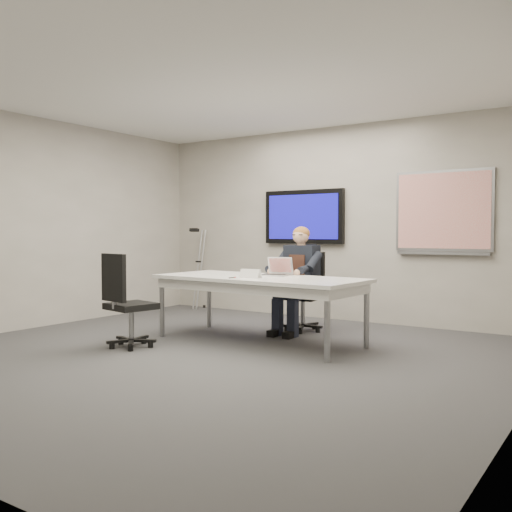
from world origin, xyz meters
The scene contains 14 objects.
floor centered at (0.00, 0.00, 0.00)m, with size 6.00×6.00×0.02m, color #353537.
ceiling centered at (0.00, 0.00, 2.80)m, with size 6.00×6.00×0.02m, color white.
wall_back centered at (0.00, 3.00, 1.40)m, with size 6.00×0.02×2.80m, color gray.
wall_left centered at (-3.00, 0.00, 1.40)m, with size 0.02×6.00×2.80m, color gray.
conference_table centered at (0.03, 0.93, 0.67)m, with size 2.51×1.16×0.76m.
tv_display centered at (-0.50, 2.95, 1.50)m, with size 1.30×0.09×0.80m.
whiteboard centered at (1.55, 2.97, 1.53)m, with size 1.25×0.08×1.10m.
office_chair_far centered at (0.09, 1.90, 0.32)m, with size 0.50×0.50×1.01m.
office_chair_near centered at (-0.99, -0.14, 0.32)m, with size 0.58×0.58×1.04m.
seated_person centered at (0.09, 1.65, 0.54)m, with size 0.42×0.72×1.34m.
crutch centered at (-2.39, 2.80, 0.68)m, with size 0.18×0.33×1.37m, color #A6A9AE, non-canonical shape.
laptop centered at (0.11, 1.19, 0.81)m, with size 0.34×0.34×0.22m.
name_tent centered at (0.04, 0.75, 0.81)m, with size 0.25×0.07×0.10m, color white, non-canonical shape.
pen centered at (-0.11, 0.60, 0.76)m, with size 0.01×0.01×0.13m, color black.
Camera 1 is at (3.64, -4.53, 1.27)m, focal length 40.00 mm.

